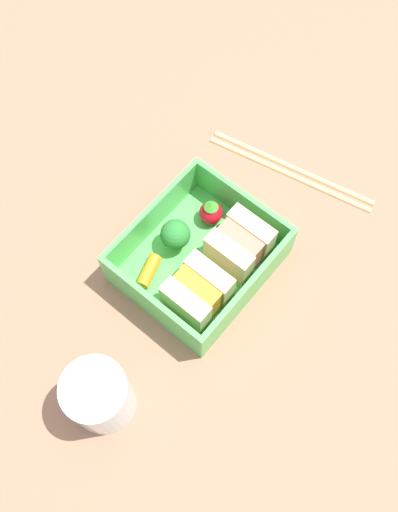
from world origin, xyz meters
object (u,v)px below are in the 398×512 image
object	(u,v)px
broccoli_floret	(175,235)
chopstick_pair	(291,170)
strawberry_far_left	(211,212)
drinking_glass	(99,396)
carrot_stick_far_left	(149,271)
sandwich_center_left	(198,292)
sandwich_left	(240,245)

from	to	relation	value
broccoli_floret	chopstick_pair	xyz separation A→B (cm)	(-17.01, 4.03, -3.30)
strawberry_far_left	drinking_glass	size ratio (longest dim) A/B	0.40
strawberry_far_left	carrot_stick_far_left	xyz separation A→B (cm)	(9.74, -0.89, -0.76)
carrot_stick_far_left	sandwich_center_left	bearing A→B (deg)	99.85
sandwich_left	chopstick_pair	bearing A→B (deg)	-170.76
carrot_stick_far_left	drinking_glass	size ratio (longest dim) A/B	0.46
carrot_stick_far_left	drinking_glass	xyz separation A→B (cm)	(13.50, 5.82, 2.20)
strawberry_far_left	drinking_glass	xyz separation A→B (cm)	(23.24, 4.94, 1.44)
sandwich_center_left	carrot_stick_far_left	xyz separation A→B (cm)	(1.07, -6.14, -1.62)
sandwich_left	chopstick_pair	size ratio (longest dim) A/B	0.27
sandwich_center_left	carrot_stick_far_left	size ratio (longest dim) A/B	1.55
sandwich_left	sandwich_center_left	bearing A→B (deg)	0.00
sandwich_left	drinking_glass	size ratio (longest dim) A/B	0.71
sandwich_left	drinking_glass	distance (cm)	21.79
carrot_stick_far_left	sandwich_left	bearing A→B (deg)	143.43
carrot_stick_far_left	broccoli_floret	bearing A→B (deg)	-179.13
chopstick_pair	drinking_glass	size ratio (longest dim) A/B	2.61
broccoli_floret	chopstick_pair	bearing A→B (deg)	166.68
sandwich_left	strawberry_far_left	xyz separation A→B (cm)	(-1.47, -5.25, -0.86)
sandwich_center_left	strawberry_far_left	xyz separation A→B (cm)	(-8.68, -5.25, -0.86)
sandwich_center_left	broccoli_floret	world-z (taller)	sandwich_center_left
sandwich_center_left	strawberry_far_left	distance (cm)	10.18
sandwich_center_left	sandwich_left	bearing A→B (deg)	180.00
broccoli_floret	drinking_glass	world-z (taller)	drinking_glass
carrot_stick_far_left	strawberry_far_left	bearing A→B (deg)	174.81
strawberry_far_left	chopstick_pair	bearing A→B (deg)	165.56
sandwich_left	chopstick_pair	distance (cm)	13.94
sandwich_left	broccoli_floret	distance (cm)	7.18
broccoli_floret	strawberry_far_left	bearing A→B (deg)	169.35
sandwich_center_left	chopstick_pair	distance (cm)	20.96
carrot_stick_far_left	chopstick_pair	world-z (taller)	carrot_stick_far_left
strawberry_far_left	broccoli_floret	bearing A→B (deg)	-10.65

